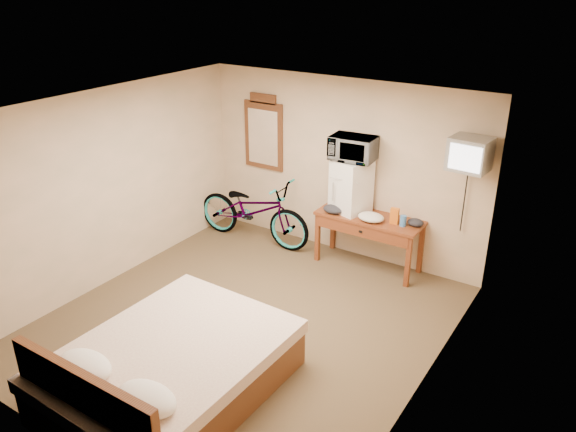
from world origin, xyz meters
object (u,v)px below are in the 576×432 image
object	(u,v)px
blue_cup	(403,221)
bed	(166,371)
mini_fridge	(351,186)
microwave	(353,148)
bicycle	(253,210)
desk	(368,225)
crt_television	(470,154)
wall_mirror	(264,133)

from	to	relation	value
blue_cup	bed	bearing A→B (deg)	-106.07
mini_fridge	microwave	size ratio (longest dim) A/B	1.24
bicycle	mini_fridge	bearing A→B (deg)	-83.97
bicycle	bed	xyz separation A→B (m)	(1.32, -3.21, -0.21)
desk	crt_television	distance (m)	1.69
crt_television	blue_cup	bearing A→B (deg)	-177.31
mini_fridge	blue_cup	xyz separation A→B (m)	(0.80, -0.08, -0.29)
bed	mini_fridge	bearing A→B (deg)	87.24
microwave	wall_mirror	world-z (taller)	wall_mirror
desk	bed	xyz separation A→B (m)	(-0.48, -3.36, -0.35)
desk	mini_fridge	xyz separation A→B (m)	(-0.31, 0.07, 0.48)
mini_fridge	bed	distance (m)	3.54
microwave	desk	bearing A→B (deg)	-17.57
mini_fridge	bicycle	xyz separation A→B (m)	(-1.48, -0.22, -0.62)
crt_television	bicycle	bearing A→B (deg)	-176.61
bicycle	bed	size ratio (longest dim) A/B	0.84
mini_fridge	microwave	xyz separation A→B (m)	(0.00, 0.00, 0.52)
wall_mirror	bicycle	bearing A→B (deg)	-77.90
microwave	blue_cup	world-z (taller)	microwave
microwave	blue_cup	distance (m)	1.15
blue_cup	crt_television	distance (m)	1.24
mini_fridge	bed	bearing A→B (deg)	-92.76
microwave	bed	size ratio (longest dim) A/B	0.26
blue_cup	mini_fridge	bearing A→B (deg)	174.29
microwave	crt_television	distance (m)	1.53
wall_mirror	bed	xyz separation A→B (m)	(1.41, -3.64, -1.27)
mini_fridge	crt_television	world-z (taller)	crt_television
desk	bicycle	world-z (taller)	bicycle
mini_fridge	wall_mirror	world-z (taller)	wall_mirror
mini_fridge	microwave	bearing A→B (deg)	56.35
desk	blue_cup	bearing A→B (deg)	-1.13
wall_mirror	bed	distance (m)	4.10
wall_mirror	bed	bearing A→B (deg)	-68.85
desk	microwave	bearing A→B (deg)	167.31
microwave	bicycle	xyz separation A→B (m)	(-1.48, -0.22, -1.14)
desk	bed	world-z (taller)	bed
wall_mirror	bicycle	xyz separation A→B (m)	(0.09, -0.43, -1.07)
desk	bed	size ratio (longest dim) A/B	0.63
wall_mirror	desk	bearing A→B (deg)	-8.28
desk	bed	bearing A→B (deg)	-98.11
microwave	bicycle	world-z (taller)	microwave
blue_cup	bed	world-z (taller)	bed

